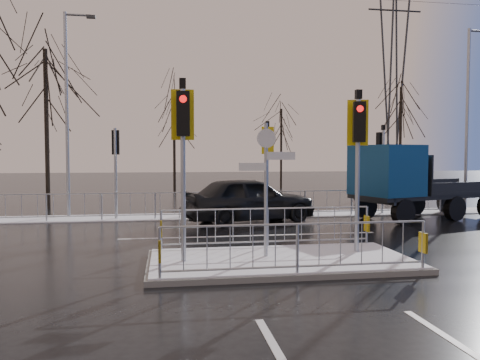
{
  "coord_description": "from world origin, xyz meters",
  "views": [
    {
      "loc": [
        -2.57,
        -10.29,
        2.48
      ],
      "look_at": [
        -0.54,
        2.48,
        1.8
      ],
      "focal_mm": 35.0,
      "sensor_mm": 36.0,
      "label": 1
    }
  ],
  "objects": [
    {
      "name": "tree_far_c",
      "position": [
        14.0,
        21.0,
        5.15
      ],
      "size": [
        4.0,
        4.0,
        7.55
      ],
      "color": "black",
      "rests_on": "ground"
    },
    {
      "name": "flatbed_truck",
      "position": [
        6.41,
        6.35,
        1.52
      ],
      "size": [
        6.56,
        3.93,
        2.86
      ],
      "color": "black",
      "rests_on": "ground"
    },
    {
      "name": "traffic_island",
      "position": [
        -0.01,
        0.01,
        0.39
      ],
      "size": [
        6.0,
        3.04,
        4.15
      ],
      "color": "slate",
      "rests_on": "ground"
    },
    {
      "name": "car_far_lane",
      "position": [
        0.48,
        6.79,
        0.85
      ],
      "size": [
        5.33,
        3.23,
        1.7
      ],
      "primitive_type": "imported",
      "rotation": [
        0.0,
        0.0,
        1.83
      ],
      "color": "black",
      "rests_on": "ground"
    },
    {
      "name": "lane_markings",
      "position": [
        0.0,
        -0.33,
        0.0
      ],
      "size": [
        8.0,
        11.38,
        0.01
      ],
      "color": "silver",
      "rests_on": "ground"
    },
    {
      "name": "pylon_wires",
      "position": [
        16.88,
        30.0,
        11.03
      ],
      "size": [
        70.0,
        2.38,
        19.97
      ],
      "color": "#2D3033",
      "rests_on": "ground"
    },
    {
      "name": "street_lamp_left",
      "position": [
        -6.43,
        9.5,
        4.49
      ],
      "size": [
        1.25,
        0.18,
        8.2
      ],
      "color": "#979DA5",
      "rests_on": "ground"
    },
    {
      "name": "street_lamp_right",
      "position": [
        10.57,
        8.5,
        4.39
      ],
      "size": [
        1.25,
        0.18,
        8.0
      ],
      "color": "#979DA5",
      "rests_on": "ground"
    },
    {
      "name": "ground",
      "position": [
        0.0,
        0.0,
        0.0
      ],
      "size": [
        120.0,
        120.0,
        0.0
      ],
      "primitive_type": "plane",
      "color": "black",
      "rests_on": "ground"
    },
    {
      "name": "far_kerb_fixtures",
      "position": [
        0.29,
        8.09,
        1.02
      ],
      "size": [
        18.0,
        0.65,
        3.83
      ],
      "color": "#979DA5",
      "rests_on": "ground"
    },
    {
      "name": "tree_far_b",
      "position": [
        6.0,
        24.0,
        4.18
      ],
      "size": [
        3.25,
        3.25,
        6.14
      ],
      "color": "black",
      "rests_on": "ground"
    },
    {
      "name": "snow_verge",
      "position": [
        0.0,
        8.6,
        0.02
      ],
      "size": [
        30.0,
        2.0,
        0.04
      ],
      "primitive_type": "cube",
      "color": "white",
      "rests_on": "ground"
    },
    {
      "name": "tree_near_b",
      "position": [
        -8.0,
        12.5,
        5.15
      ],
      "size": [
        4.0,
        4.0,
        7.55
      ],
      "color": "black",
      "rests_on": "ground"
    },
    {
      "name": "tree_far_a",
      "position": [
        -2.0,
        22.0,
        4.82
      ],
      "size": [
        3.75,
        3.75,
        7.08
      ],
      "color": "black",
      "rests_on": "ground"
    }
  ]
}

